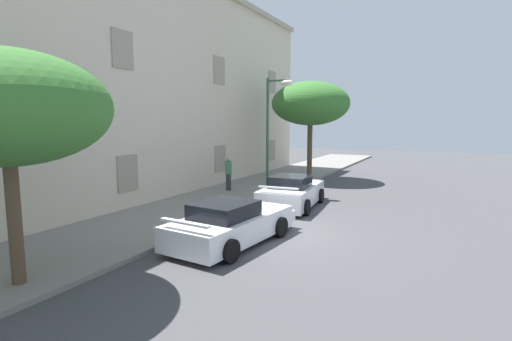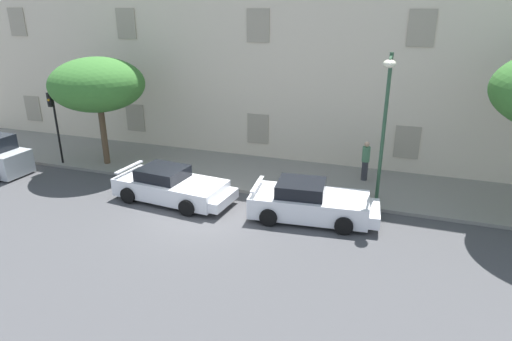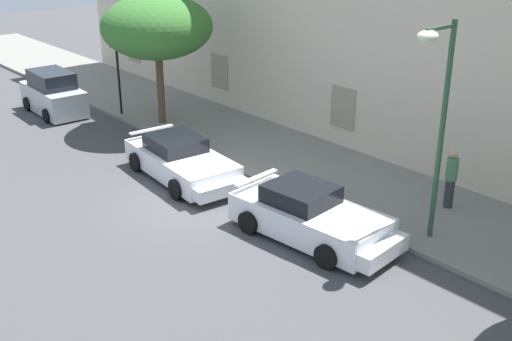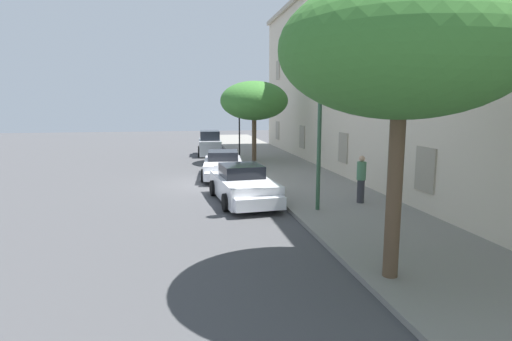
{
  "view_description": "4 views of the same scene",
  "coord_description": "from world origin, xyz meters",
  "px_view_note": "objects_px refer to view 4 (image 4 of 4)",
  "views": [
    {
      "loc": [
        -11.71,
        -5.13,
        3.72
      ],
      "look_at": [
        2.74,
        2.15,
        1.66
      ],
      "focal_mm": 27.29,
      "sensor_mm": 36.0,
      "label": 1
    },
    {
      "loc": [
        6.8,
        -13.53,
        7.43
      ],
      "look_at": [
        1.27,
        2.64,
        0.95
      ],
      "focal_mm": 30.75,
      "sensor_mm": 36.0,
      "label": 2
    },
    {
      "loc": [
        14.38,
        -10.14,
        8.24
      ],
      "look_at": [
        1.72,
        0.99,
        1.25
      ],
      "focal_mm": 44.6,
      "sensor_mm": 36.0,
      "label": 3
    },
    {
      "loc": [
        19.55,
        -1.41,
        3.77
      ],
      "look_at": [
        1.77,
        1.87,
        0.86
      ],
      "focal_mm": 28.99,
      "sensor_mm": 36.0,
      "label": 4
    }
  ],
  "objects_px": {
    "sportscar_red_lead": "(223,166)",
    "pedestrian_admiring": "(361,179)",
    "sportscar_yellow_flank": "(244,187)",
    "tree_near_kerb": "(402,50)",
    "tree_midblock": "(254,101)",
    "hatchback_parked": "(210,144)",
    "street_lamp": "(308,95)",
    "traffic_light": "(238,121)"
  },
  "relations": [
    {
      "from": "sportscar_red_lead",
      "to": "pedestrian_admiring",
      "type": "bearing_deg",
      "value": 31.92
    },
    {
      "from": "sportscar_red_lead",
      "to": "sportscar_yellow_flank",
      "type": "relative_size",
      "value": 1.04
    },
    {
      "from": "tree_near_kerb",
      "to": "tree_midblock",
      "type": "relative_size",
      "value": 1.19
    },
    {
      "from": "sportscar_yellow_flank",
      "to": "hatchback_parked",
      "type": "relative_size",
      "value": 1.29
    },
    {
      "from": "tree_midblock",
      "to": "pedestrian_admiring",
      "type": "xyz_separation_m",
      "value": [
        12.19,
        1.83,
        -2.93
      ]
    },
    {
      "from": "tree_midblock",
      "to": "street_lamp",
      "type": "relative_size",
      "value": 0.89
    },
    {
      "from": "sportscar_red_lead",
      "to": "sportscar_yellow_flank",
      "type": "xyz_separation_m",
      "value": [
        5.63,
        0.24,
        0.02
      ]
    },
    {
      "from": "sportscar_red_lead",
      "to": "street_lamp",
      "type": "height_order",
      "value": "street_lamp"
    },
    {
      "from": "sportscar_red_lead",
      "to": "pedestrian_admiring",
      "type": "xyz_separation_m",
      "value": [
        7.06,
        4.39,
        0.46
      ]
    },
    {
      "from": "tree_near_kerb",
      "to": "pedestrian_admiring",
      "type": "distance_m",
      "value": 7.72
    },
    {
      "from": "sportscar_red_lead",
      "to": "traffic_light",
      "type": "relative_size",
      "value": 1.38
    },
    {
      "from": "tree_midblock",
      "to": "pedestrian_admiring",
      "type": "distance_m",
      "value": 12.67
    },
    {
      "from": "sportscar_red_lead",
      "to": "traffic_light",
      "type": "distance_m",
      "value": 7.74
    },
    {
      "from": "sportscar_yellow_flank",
      "to": "traffic_light",
      "type": "xyz_separation_m",
      "value": [
        -12.88,
        1.58,
        2.0
      ]
    },
    {
      "from": "sportscar_yellow_flank",
      "to": "tree_midblock",
      "type": "distance_m",
      "value": 11.52
    },
    {
      "from": "sportscar_yellow_flank",
      "to": "hatchback_parked",
      "type": "height_order",
      "value": "hatchback_parked"
    },
    {
      "from": "sportscar_yellow_flank",
      "to": "tree_midblock",
      "type": "xyz_separation_m",
      "value": [
        -10.76,
        2.32,
        3.37
      ]
    },
    {
      "from": "tree_near_kerb",
      "to": "pedestrian_admiring",
      "type": "xyz_separation_m",
      "value": [
        -6.36,
        2.22,
        -3.76
      ]
    },
    {
      "from": "traffic_light",
      "to": "tree_near_kerb",
      "type": "bearing_deg",
      "value": 0.97
    },
    {
      "from": "sportscar_red_lead",
      "to": "sportscar_yellow_flank",
      "type": "distance_m",
      "value": 5.64
    },
    {
      "from": "traffic_light",
      "to": "pedestrian_admiring",
      "type": "bearing_deg",
      "value": 10.19
    },
    {
      "from": "tree_midblock",
      "to": "street_lamp",
      "type": "bearing_deg",
      "value": -2.2
    },
    {
      "from": "tree_near_kerb",
      "to": "pedestrian_admiring",
      "type": "bearing_deg",
      "value": 160.77
    },
    {
      "from": "sportscar_yellow_flank",
      "to": "tree_near_kerb",
      "type": "height_order",
      "value": "tree_near_kerb"
    },
    {
      "from": "sportscar_yellow_flank",
      "to": "tree_near_kerb",
      "type": "relative_size",
      "value": 0.79
    },
    {
      "from": "sportscar_red_lead",
      "to": "tree_midblock",
      "type": "height_order",
      "value": "tree_midblock"
    },
    {
      "from": "sportscar_yellow_flank",
      "to": "sportscar_red_lead",
      "type": "bearing_deg",
      "value": -177.55
    },
    {
      "from": "hatchback_parked",
      "to": "tree_midblock",
      "type": "relative_size",
      "value": 0.73
    },
    {
      "from": "pedestrian_admiring",
      "to": "tree_near_kerb",
      "type": "bearing_deg",
      "value": -19.23
    },
    {
      "from": "sportscar_yellow_flank",
      "to": "street_lamp",
      "type": "relative_size",
      "value": 0.84
    },
    {
      "from": "tree_near_kerb",
      "to": "street_lamp",
      "type": "height_order",
      "value": "tree_near_kerb"
    },
    {
      "from": "street_lamp",
      "to": "tree_midblock",
      "type": "bearing_deg",
      "value": 177.8
    },
    {
      "from": "hatchback_parked",
      "to": "traffic_light",
      "type": "bearing_deg",
      "value": 37.28
    },
    {
      "from": "sportscar_red_lead",
      "to": "tree_near_kerb",
      "type": "height_order",
      "value": "tree_near_kerb"
    },
    {
      "from": "tree_near_kerb",
      "to": "pedestrian_admiring",
      "type": "relative_size",
      "value": 3.44
    },
    {
      "from": "hatchback_parked",
      "to": "street_lamp",
      "type": "bearing_deg",
      "value": 6.74
    },
    {
      "from": "sportscar_red_lead",
      "to": "tree_near_kerb",
      "type": "bearing_deg",
      "value": 9.21
    },
    {
      "from": "traffic_light",
      "to": "tree_midblock",
      "type": "bearing_deg",
      "value": 19.24
    },
    {
      "from": "tree_midblock",
      "to": "traffic_light",
      "type": "distance_m",
      "value": 2.63
    },
    {
      "from": "hatchback_parked",
      "to": "traffic_light",
      "type": "relative_size",
      "value": 1.03
    },
    {
      "from": "pedestrian_admiring",
      "to": "tree_midblock",
      "type": "bearing_deg",
      "value": -171.45
    },
    {
      "from": "hatchback_parked",
      "to": "tree_midblock",
      "type": "distance_m",
      "value": 6.05
    }
  ]
}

